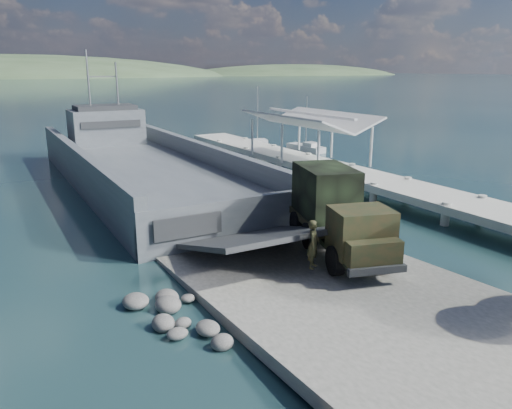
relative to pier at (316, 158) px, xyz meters
The scene contains 10 objects.
ground 22.89m from the pier, 124.71° to the right, with size 1400.00×1400.00×0.00m, color #1B3941.
boat_ramp 23.70m from the pier, 123.33° to the right, with size 10.00×18.00×0.50m, color slate.
shoreline_rocks 26.55m from the pier, 136.42° to the right, with size 3.20×5.60×0.90m, color #4F4F4D, non-canonical shape.
distant_headlands 542.50m from the pier, 86.09° to the left, with size 1000.00×240.00×48.00m, color #344A2E, non-canonical shape.
pier is the anchor object (origin of this frame).
landing_craft 14.35m from the pier, 163.08° to the left, with size 10.29×38.27×11.31m.
military_truck 19.00m from the pier, 123.72° to the right, with size 4.62×8.38×3.73m.
soldier 22.29m from the pier, 126.74° to the right, with size 0.74×0.49×2.03m, color black.
sailboat_near 13.48m from the pier, 57.69° to the left, with size 1.91×5.13×6.11m.
sailboat_far 15.70m from the pier, 78.01° to the left, with size 3.33×6.12×7.16m.
Camera 1 is at (-11.91, -14.53, 8.82)m, focal length 35.00 mm.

